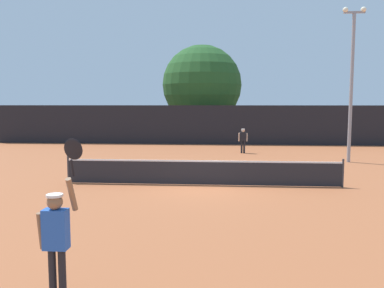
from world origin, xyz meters
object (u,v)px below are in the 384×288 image
(player_receiving, at_px, (243,138))
(large_tree, at_px, (202,85))
(light_pole, at_px, (352,75))
(tennis_ball, at_px, (200,177))
(parked_car_far, at_px, (325,128))
(parked_car_near, at_px, (126,129))
(player_serving, at_px, (57,231))
(parked_car_mid, at_px, (239,127))

(player_receiving, height_order, large_tree, large_tree)
(light_pole, height_order, large_tree, large_tree)
(tennis_ball, distance_m, light_pole, 10.32)
(light_pole, bearing_deg, player_receiving, 147.96)
(player_receiving, height_order, parked_car_far, parked_car_far)
(player_receiving, height_order, tennis_ball, player_receiving)
(tennis_ball, height_order, parked_car_near, parked_car_near)
(player_serving, relative_size, parked_car_mid, 0.60)
(light_pole, xyz_separation_m, parked_car_far, (2.83, 16.24, -3.82))
(large_tree, relative_size, parked_car_far, 1.92)
(player_serving, relative_size, light_pole, 0.32)
(player_receiving, xyz_separation_m, tennis_ball, (-2.22, -8.59, -0.90))
(tennis_ball, bearing_deg, large_tree, 92.74)
(player_receiving, bearing_deg, parked_car_near, -46.33)
(tennis_ball, bearing_deg, parked_car_mid, 83.66)
(tennis_ball, bearing_deg, parked_car_near, 112.35)
(player_serving, distance_m, large_tree, 29.61)
(player_serving, distance_m, parked_car_far, 34.25)
(parked_car_far, bearing_deg, player_receiving, -120.52)
(large_tree, xyz_separation_m, parked_car_mid, (3.39, 3.60, -3.94))
(player_serving, height_order, player_receiving, player_serving)
(large_tree, height_order, parked_car_mid, large_tree)
(player_receiving, relative_size, parked_car_far, 0.36)
(light_pole, bearing_deg, parked_car_mid, 106.76)
(player_receiving, distance_m, large_tree, 11.31)
(parked_car_mid, xyz_separation_m, parked_car_far, (8.01, -0.96, 0.00))
(light_pole, relative_size, parked_car_near, 1.84)
(player_receiving, distance_m, parked_car_near, 14.64)
(large_tree, bearing_deg, player_serving, -91.46)
(tennis_ball, height_order, parked_car_mid, parked_car_mid)
(parked_car_near, relative_size, parked_car_mid, 1.01)
(tennis_ball, xyz_separation_m, parked_car_far, (10.50, 21.42, 0.74))
(large_tree, xyz_separation_m, parked_car_far, (11.39, 2.64, -3.94))
(tennis_ball, relative_size, parked_car_far, 0.02)
(light_pole, relative_size, parked_car_mid, 1.85)
(player_serving, xyz_separation_m, large_tree, (0.75, 29.38, 3.56))
(player_receiving, distance_m, light_pole, 7.40)
(player_receiving, relative_size, light_pole, 0.19)
(parked_car_far, bearing_deg, parked_car_near, -170.76)
(player_serving, xyz_separation_m, light_pole, (9.32, 15.78, 3.44))
(parked_car_near, bearing_deg, parked_car_far, 0.20)
(parked_car_near, bearing_deg, player_serving, -84.92)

